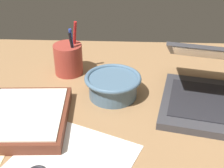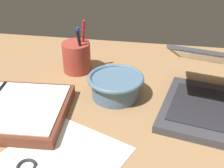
# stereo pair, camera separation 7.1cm
# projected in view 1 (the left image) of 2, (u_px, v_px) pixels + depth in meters

# --- Properties ---
(desk_top) EXTENTS (1.40, 1.00, 0.02)m
(desk_top) POSITION_uv_depth(u_px,v_px,m) (119.00, 139.00, 0.67)
(desk_top) COLOR #936D47
(desk_top) RESTS_ON ground
(bowl) EXTENTS (0.14, 0.14, 0.06)m
(bowl) POSITION_uv_depth(u_px,v_px,m) (113.00, 85.00, 0.78)
(bowl) COLOR slate
(bowl) RESTS_ON desk_top
(pen_cup) EXTENTS (0.08, 0.08, 0.15)m
(pen_cup) POSITION_uv_depth(u_px,v_px,m) (69.00, 59.00, 0.88)
(pen_cup) COLOR #9E382D
(pen_cup) RESTS_ON desk_top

